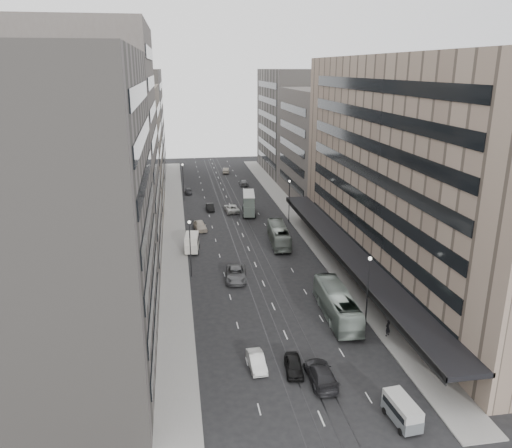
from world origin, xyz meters
TOP-DOWN VIEW (x-y plane):
  - ground at (0.00, 0.00)m, footprint 220.00×220.00m
  - sidewalk_right at (12.00, 37.50)m, footprint 4.00×125.00m
  - sidewalk_left at (-12.00, 37.50)m, footprint 4.00×125.00m
  - department_store at (21.45, 8.00)m, footprint 19.20×60.00m
  - building_right_mid at (21.50, 52.00)m, footprint 15.00×28.00m
  - building_right_far at (21.50, 82.00)m, footprint 15.00×32.00m
  - building_left_a at (-21.50, -8.00)m, footprint 15.00×28.00m
  - building_left_b at (-21.50, 19.00)m, footprint 15.00×26.00m
  - building_left_c at (-21.50, 46.00)m, footprint 15.00×28.00m
  - building_left_d at (-21.50, 79.00)m, footprint 15.00×38.00m
  - lamp_right_near at (9.70, -5.00)m, footprint 0.44×0.44m
  - lamp_right_far at (9.70, 35.00)m, footprint 0.44×0.44m
  - lamp_left_near at (-9.70, 12.00)m, footprint 0.44×0.44m
  - lamp_left_far at (-9.70, 55.00)m, footprint 0.44×0.44m
  - bus_near at (6.86, -2.93)m, footprint 3.45×12.49m
  - bus_far at (5.36, 23.57)m, footprint 3.55×11.59m
  - double_decker at (3.00, 41.94)m, footprint 3.27×8.17m
  - vw_microbus at (6.45, -21.54)m, footprint 2.14×4.14m
  - panel_van at (-9.20, 22.12)m, footprint 2.61×4.72m
  - sedan_0 at (-0.74, -12.99)m, footprint 2.12×4.29m
  - sedan_1 at (-4.18, -11.68)m, footprint 1.61×4.25m
  - sedan_2 at (-3.59, 9.85)m, footprint 3.46×6.34m
  - sedan_3 at (1.41, -14.96)m, footprint 2.44×5.78m
  - sedan_4 at (-7.30, 33.06)m, footprint 2.62×5.22m
  - sedan_5 at (-4.53, 45.95)m, footprint 1.61×4.29m
  - sedan_6 at (-0.26, 44.16)m, footprint 2.93×5.74m
  - sedan_7 at (5.52, 67.77)m, footprint 2.16×4.87m
  - sedan_8 at (-8.50, 61.13)m, footprint 1.62×3.92m
  - sedan_9 at (2.72, 83.75)m, footprint 2.22×4.77m
  - pedestrian at (10.98, -8.21)m, footprint 0.85×0.79m

SIDE VIEW (x-z plane):
  - ground at x=0.00m, z-range 0.00..0.00m
  - sidewalk_right at x=12.00m, z-range 0.00..0.15m
  - sidewalk_left at x=-12.00m, z-range 0.00..0.15m
  - sedan_8 at x=-8.50m, z-range 0.00..1.33m
  - sedan_1 at x=-4.18m, z-range 0.00..1.38m
  - sedan_7 at x=5.52m, z-range 0.00..1.39m
  - sedan_5 at x=-4.53m, z-range 0.00..1.40m
  - sedan_0 at x=-0.74m, z-range 0.00..1.41m
  - sedan_9 at x=2.72m, z-range 0.00..1.51m
  - sedan_6 at x=-0.26m, z-range 0.00..1.55m
  - sedan_3 at x=1.41m, z-range 0.00..1.67m
  - sedan_2 at x=-3.59m, z-range 0.00..1.68m
  - sedan_4 at x=-7.30m, z-range 0.00..1.71m
  - pedestrian at x=10.98m, z-range 0.15..2.11m
  - vw_microbus at x=6.45m, z-range 0.12..2.28m
  - panel_van at x=-9.20m, z-range 0.15..3.00m
  - bus_far at x=5.36m, z-range 0.00..3.18m
  - bus_near at x=6.86m, z-range 0.00..3.45m
  - double_decker at x=3.00m, z-range 0.17..4.52m
  - lamp_right_near at x=9.70m, z-range 1.04..9.36m
  - lamp_right_far at x=9.70m, z-range 1.04..9.36m
  - lamp_left_near at x=-9.70m, z-range 1.04..9.36m
  - lamp_left_far at x=-9.70m, z-range 1.04..9.36m
  - building_right_mid at x=21.50m, z-range 0.00..24.00m
  - building_left_c at x=-21.50m, z-range 0.00..25.00m
  - building_right_far at x=21.50m, z-range 0.00..28.00m
  - building_left_d at x=-21.50m, z-range 0.00..28.00m
  - department_store at x=21.45m, z-range -0.05..29.95m
  - building_left_a at x=-21.50m, z-range 0.00..30.00m
  - building_left_b at x=-21.50m, z-range 0.00..34.00m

